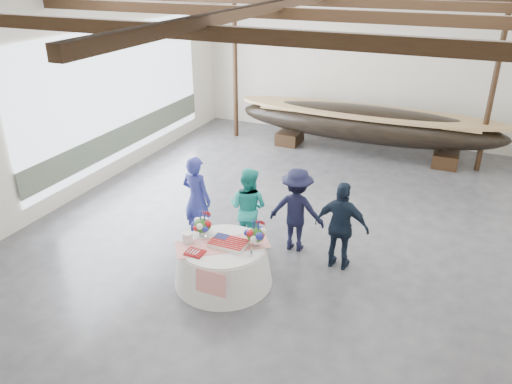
% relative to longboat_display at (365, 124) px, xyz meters
% --- Properties ---
extents(floor, '(10.00, 12.00, 0.01)m').
position_rel_longboat_display_xyz_m(floor, '(-0.49, -4.54, -0.88)').
color(floor, '#3D3D42').
rests_on(floor, ground).
extents(wall_back, '(10.00, 0.02, 4.50)m').
position_rel_longboat_display_xyz_m(wall_back, '(-0.49, 1.46, 1.37)').
color(wall_back, silver).
rests_on(wall_back, ground).
extents(wall_front, '(10.00, 0.02, 4.50)m').
position_rel_longboat_display_xyz_m(wall_front, '(-0.49, -10.54, 1.37)').
color(wall_front, silver).
rests_on(wall_front, ground).
extents(wall_left, '(0.02, 12.00, 4.50)m').
position_rel_longboat_display_xyz_m(wall_left, '(-5.49, -4.54, 1.37)').
color(wall_left, silver).
rests_on(wall_left, ground).
extents(pavilion_structure, '(9.80, 11.76, 4.50)m').
position_rel_longboat_display_xyz_m(pavilion_structure, '(-0.49, -3.76, 3.12)').
color(pavilion_structure, black).
rests_on(pavilion_structure, ground).
extents(open_bay, '(0.03, 7.00, 3.20)m').
position_rel_longboat_display_xyz_m(open_bay, '(-5.43, -3.54, 0.94)').
color(open_bay, silver).
rests_on(open_bay, ground).
extents(longboat_display, '(7.39, 1.48, 1.39)m').
position_rel_longboat_display_xyz_m(longboat_display, '(0.00, 0.00, 0.00)').
color(longboat_display, black).
rests_on(longboat_display, ground).
extents(banquet_table, '(1.68, 1.68, 0.72)m').
position_rel_longboat_display_xyz_m(banquet_table, '(-0.84, -7.09, -0.52)').
color(banquet_table, white).
rests_on(banquet_table, ground).
extents(tabletop_items, '(1.57, 1.37, 0.40)m').
position_rel_longboat_display_xyz_m(tabletop_items, '(-0.86, -6.98, -0.01)').
color(tabletop_items, red).
rests_on(tabletop_items, banquet_table).
extents(guest_woman_blue, '(0.68, 0.50, 1.73)m').
position_rel_longboat_display_xyz_m(guest_woman_blue, '(-1.95, -5.98, -0.02)').
color(guest_woman_blue, navy).
rests_on(guest_woman_blue, ground).
extents(guest_woman_teal, '(0.81, 0.65, 1.59)m').
position_rel_longboat_display_xyz_m(guest_woman_teal, '(-0.95, -5.81, -0.09)').
color(guest_woman_teal, teal).
rests_on(guest_woman_teal, ground).
extents(guest_man_left, '(1.08, 0.65, 1.63)m').
position_rel_longboat_display_xyz_m(guest_man_left, '(-0.07, -5.57, -0.07)').
color(guest_man_left, black).
rests_on(guest_man_left, ground).
extents(guest_man_right, '(0.98, 0.43, 1.64)m').
position_rel_longboat_display_xyz_m(guest_man_right, '(0.86, -5.87, -0.06)').
color(guest_man_right, black).
rests_on(guest_man_right, ground).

